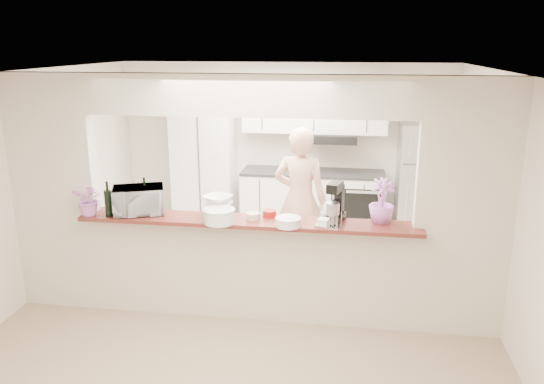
% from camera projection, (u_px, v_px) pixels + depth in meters
% --- Properties ---
extents(floor, '(6.00, 6.00, 0.00)m').
position_uv_depth(floor, '(250.00, 316.00, 5.59)').
color(floor, tan).
rests_on(floor, ground).
extents(tile_overlay, '(5.00, 2.90, 0.01)m').
position_uv_depth(tile_overlay, '(271.00, 258.00, 7.06)').
color(tile_overlay, beige).
rests_on(tile_overlay, floor).
extents(partition, '(5.00, 0.15, 2.50)m').
position_uv_depth(partition, '(248.00, 180.00, 5.18)').
color(partition, beige).
rests_on(partition, floor).
extents(bar_counter, '(3.40, 0.38, 1.09)m').
position_uv_depth(bar_counter, '(249.00, 266.00, 5.42)').
color(bar_counter, beige).
rests_on(bar_counter, floor).
extents(kitchen_cabinets, '(3.15, 0.62, 2.25)m').
position_uv_depth(kitchen_cabinets, '(271.00, 167.00, 7.94)').
color(kitchen_cabinets, white).
rests_on(kitchen_cabinets, floor).
extents(refrigerator, '(0.75, 0.70, 1.70)m').
position_uv_depth(refrigerator, '(424.00, 182.00, 7.59)').
color(refrigerator, '#ADACB1').
rests_on(refrigerator, floor).
extents(flower_left, '(0.35, 0.32, 0.34)m').
position_uv_depth(flower_left, '(89.00, 199.00, 5.33)').
color(flower_left, '#D872C1').
rests_on(flower_left, bar_counter).
extents(wine_bottle_a, '(0.07, 0.07, 0.36)m').
position_uv_depth(wine_bottle_a, '(108.00, 203.00, 5.30)').
color(wine_bottle_a, black).
rests_on(wine_bottle_a, bar_counter).
extents(wine_bottle_b, '(0.07, 0.07, 0.36)m').
position_uv_depth(wine_bottle_b, '(145.00, 198.00, 5.47)').
color(wine_bottle_b, black).
rests_on(wine_bottle_b, bar_counter).
extents(toaster_oven, '(0.59, 0.50, 0.28)m').
position_uv_depth(toaster_oven, '(139.00, 200.00, 5.40)').
color(toaster_oven, '#B7B6BB').
rests_on(toaster_oven, bar_counter).
extents(serving_bowls, '(0.35, 0.35, 0.20)m').
position_uv_depth(serving_bowls, '(218.00, 205.00, 5.35)').
color(serving_bowls, white).
rests_on(serving_bowls, bar_counter).
extents(plate_stack_a, '(0.31, 0.31, 0.14)m').
position_uv_depth(plate_stack_a, '(219.00, 216.00, 5.12)').
color(plate_stack_a, white).
rests_on(plate_stack_a, bar_counter).
extents(plate_stack_b, '(0.25, 0.25, 0.09)m').
position_uv_depth(plate_stack_b, '(288.00, 222.00, 5.04)').
color(plate_stack_b, white).
rests_on(plate_stack_b, bar_counter).
extents(red_bowl, '(0.14, 0.14, 0.06)m').
position_uv_depth(red_bowl, '(270.00, 213.00, 5.33)').
color(red_bowl, maroon).
rests_on(red_bowl, bar_counter).
extents(tan_bowl, '(0.14, 0.14, 0.06)m').
position_uv_depth(tan_bowl, '(253.00, 216.00, 5.24)').
color(tan_bowl, '#C9AF8E').
rests_on(tan_bowl, bar_counter).
extents(utensil_caddy, '(0.27, 0.20, 0.22)m').
position_uv_depth(utensil_caddy, '(328.00, 218.00, 5.01)').
color(utensil_caddy, silver).
rests_on(utensil_caddy, bar_counter).
extents(stand_mixer, '(0.23, 0.29, 0.39)m').
position_uv_depth(stand_mixer, '(335.00, 203.00, 5.18)').
color(stand_mixer, black).
rests_on(stand_mixer, bar_counter).
extents(flower_right, '(0.27, 0.27, 0.44)m').
position_uv_depth(flower_right, '(382.00, 201.00, 5.09)').
color(flower_right, '#CB74D7').
rests_on(flower_right, bar_counter).
extents(person, '(0.71, 0.51, 1.80)m').
position_uv_depth(person, '(300.00, 200.00, 6.54)').
color(person, tan).
rests_on(person, floor).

